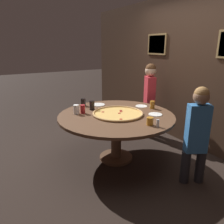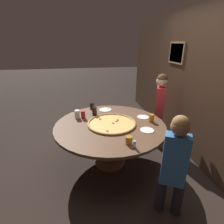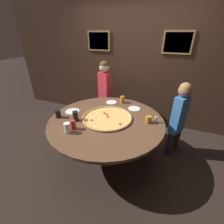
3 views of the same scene
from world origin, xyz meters
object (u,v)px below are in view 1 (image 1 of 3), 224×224
at_px(dining_table, 116,122).
at_px(white_plate_near_front, 98,105).
at_px(drink_cup_by_shaker, 92,105).
at_px(diner_far_left, 197,131).
at_px(drink_cup_far_left, 150,121).
at_px(drink_cup_beside_pizza, 76,109).
at_px(giant_pizza, 118,113).
at_px(diner_side_left, 149,96).
at_px(drink_cup_near_right, 152,105).
at_px(white_plate_left_side, 155,114).
at_px(drink_cup_centre_back, 83,102).
at_px(drink_cup_near_left, 83,109).
at_px(white_plate_beside_cup, 141,106).
at_px(condiment_shaker, 158,123).

xyz_separation_m(dining_table, white_plate_near_front, (-0.62, 0.01, 0.12)).
distance_m(dining_table, white_plate_near_front, 0.64).
xyz_separation_m(drink_cup_by_shaker, diner_far_left, (1.43, 0.75, -0.09)).
distance_m(drink_cup_far_left, drink_cup_beside_pizza, 1.14).
distance_m(dining_table, giant_pizza, 0.13).
distance_m(giant_pizza, drink_cup_by_shaker, 0.48).
distance_m(giant_pizza, diner_side_left, 1.15).
bearing_deg(giant_pizza, drink_cup_near_right, 88.01).
bearing_deg(white_plate_left_side, white_plate_near_front, -152.32).
bearing_deg(drink_cup_centre_back, drink_cup_by_shaker, 4.06).
bearing_deg(drink_cup_near_left, drink_cup_near_right, 72.82).
bearing_deg(drink_cup_near_right, drink_cup_centre_back, -129.17).
relative_size(drink_cup_near_left, white_plate_beside_cup, 0.66).
relative_size(dining_table, diner_far_left, 1.36).
bearing_deg(white_plate_left_side, drink_cup_near_left, -123.97).
height_order(white_plate_beside_cup, white_plate_left_side, same).
bearing_deg(white_plate_left_side, white_plate_beside_cup, 167.87).
relative_size(drink_cup_far_left, drink_cup_near_right, 0.82).
height_order(drink_cup_far_left, drink_cup_beside_pizza, drink_cup_beside_pizza).
distance_m(dining_table, diner_side_left, 1.18).
relative_size(dining_table, drink_cup_near_left, 13.22).
bearing_deg(giant_pizza, white_plate_left_side, 57.63).
xyz_separation_m(drink_cup_near_left, condiment_shaker, (1.02, 0.59, -0.02)).
relative_size(drink_cup_centre_back, drink_cup_near_right, 0.99).
distance_m(drink_cup_beside_pizza, condiment_shaker, 1.25).
xyz_separation_m(drink_cup_near_right, drink_cup_beside_pizza, (-0.36, -1.18, 0.01)).
height_order(white_plate_beside_cup, condiment_shaker, condiment_shaker).
xyz_separation_m(drink_cup_beside_pizza, white_plate_left_side, (0.63, 1.01, -0.07)).
relative_size(white_plate_beside_cup, diner_far_left, 0.16).
relative_size(white_plate_beside_cup, white_plate_near_front, 0.85).
xyz_separation_m(giant_pizza, drink_cup_near_left, (-0.31, -0.44, 0.05)).
bearing_deg(drink_cup_beside_pizza, condiment_shaker, 33.69).
distance_m(drink_cup_far_left, diner_side_left, 1.44).
height_order(giant_pizza, condiment_shaker, condiment_shaker).
relative_size(giant_pizza, condiment_shaker, 7.91).
bearing_deg(diner_far_left, dining_table, -34.36).
xyz_separation_m(drink_cup_centre_back, white_plate_left_side, (1.02, 0.73, -0.06)).
relative_size(drink_cup_near_right, diner_side_left, 0.09).
xyz_separation_m(drink_cup_far_left, drink_cup_beside_pizza, (-0.94, -0.65, 0.02)).
bearing_deg(diner_side_left, drink_cup_beside_pizza, 121.92).
distance_m(drink_cup_by_shaker, white_plate_left_side, 1.01).
bearing_deg(diner_far_left, drink_cup_far_left, -18.36).
relative_size(drink_cup_far_left, white_plate_beside_cup, 0.52).
bearing_deg(condiment_shaker, drink_cup_beside_pizza, -146.31).
bearing_deg(drink_cup_near_left, white_plate_near_front, 126.97).
height_order(drink_cup_near_left, drink_cup_near_right, drink_cup_near_left).
bearing_deg(drink_cup_centre_back, diner_far_left, 24.04).
distance_m(drink_cup_near_left, diner_far_left, 1.65).
bearing_deg(drink_cup_centre_back, white_plate_left_side, 35.75).
xyz_separation_m(white_plate_near_front, diner_side_left, (0.12, 1.04, 0.06)).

